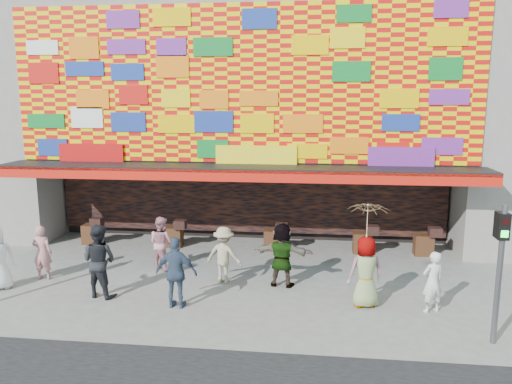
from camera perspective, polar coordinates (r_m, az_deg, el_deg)
ground at (r=13.11m, az=-4.24°, el=-12.35°), size 90.00×90.00×0.00m
shop_building at (r=20.16m, az=0.03°, el=10.96°), size 15.20×9.40×10.00m
signal_right at (r=11.51m, az=26.16°, el=-6.90°), size 0.22×0.20×3.00m
ped_b at (r=15.59m, az=-23.24°, el=-6.37°), size 0.59×0.39×1.58m
ped_c at (r=13.71m, az=-17.49°, el=-7.48°), size 1.09×0.94×1.93m
ped_d at (r=14.10m, az=-3.69°, el=-7.19°), size 1.14×0.81×1.61m
ped_e at (r=12.57m, az=-9.08°, el=-9.10°), size 1.08×0.52×1.80m
ped_f at (r=13.80m, az=2.99°, el=-7.18°), size 1.72×0.75×1.79m
ped_g at (r=12.76m, az=12.42°, el=-8.90°), size 1.00×0.79×1.80m
ped_h at (r=12.94m, az=19.53°, el=-9.66°), size 0.65×0.56×1.52m
ped_i at (r=15.45m, az=-10.77°, el=-5.73°), size 0.98×0.91×1.62m
parasol at (r=12.40m, az=12.66°, el=-3.34°), size 1.35×1.36×1.90m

